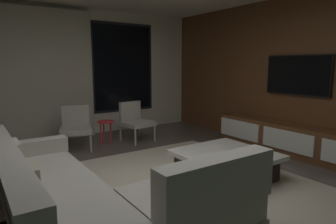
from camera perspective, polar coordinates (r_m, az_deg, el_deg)
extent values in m
plane|color=#564C44|center=(3.57, -1.43, -16.26)|extent=(9.20, 9.20, 0.00)
cube|color=silver|center=(6.61, -19.16, 7.09)|extent=(6.60, 0.12, 2.70)
cube|color=black|center=(7.00, -8.65, 8.40)|extent=(1.52, 0.02, 2.02)
cube|color=black|center=(6.99, -8.60, 8.40)|extent=(1.40, 0.03, 1.90)
cube|color=#BCB5A3|center=(6.31, -23.54, 6.31)|extent=(2.10, 0.12, 2.60)
cube|color=brown|center=(5.52, 26.40, 6.33)|extent=(0.12, 7.80, 2.70)
cube|color=beige|center=(3.68, 4.20, -15.37)|extent=(3.20, 3.80, 0.01)
cube|color=gray|center=(3.16, -20.98, -18.67)|extent=(0.90, 2.50, 0.18)
cube|color=#B2ADA3|center=(3.07, -21.22, -15.19)|extent=(0.86, 2.42, 0.24)
cube|color=#B2ADA3|center=(2.90, -28.42, -10.30)|extent=(0.20, 2.50, 0.40)
cube|color=#B2ADA3|center=(4.07, -25.16, -6.27)|extent=(0.90, 0.20, 0.18)
cube|color=#B2ADA3|center=(2.78, 4.08, -17.15)|extent=(1.07, 0.86, 0.24)
cube|color=#B2ADA3|center=(2.41, 9.48, -13.20)|extent=(1.10, 0.20, 0.40)
cube|color=beige|center=(3.45, -27.38, -7.92)|extent=(0.10, 0.36, 0.36)
cube|color=#B2A893|center=(2.65, -24.99, -12.81)|extent=(0.10, 0.36, 0.36)
cube|color=black|center=(4.16, 10.97, -10.41)|extent=(1.00, 1.00, 0.30)
cube|color=white|center=(4.10, 11.05, -8.04)|extent=(1.16, 1.16, 0.06)
cube|color=#9C4CCF|center=(4.10, 14.02, -7.47)|extent=(0.23, 0.15, 0.03)
cube|color=#7C9459|center=(4.07, 14.23, -7.12)|extent=(0.27, 0.20, 0.03)
cylinder|color=#B2ADA0|center=(5.95, -2.59, -3.97)|extent=(0.04, 0.04, 0.36)
cylinder|color=#B2ADA0|center=(5.66, -6.30, -4.70)|extent=(0.04, 0.04, 0.36)
cylinder|color=#B2ADA0|center=(6.33, -5.52, -3.20)|extent=(0.04, 0.04, 0.36)
cylinder|color=#B2ADA0|center=(6.06, -9.13, -3.84)|extent=(0.04, 0.04, 0.36)
cube|color=#B2ADA3|center=(5.96, -5.92, -2.22)|extent=(0.62, 0.63, 0.08)
cube|color=#B2ADA3|center=(6.11, -7.31, 0.23)|extent=(0.49, 0.15, 0.38)
cylinder|color=#B2ADA0|center=(5.38, -14.64, -5.69)|extent=(0.04, 0.04, 0.36)
cylinder|color=#B2ADA0|center=(5.39, -19.77, -5.91)|extent=(0.04, 0.04, 0.36)
cylinder|color=#B2ADA0|center=(5.87, -14.83, -4.46)|extent=(0.04, 0.04, 0.36)
cylinder|color=#B2ADA0|center=(5.87, -19.52, -4.67)|extent=(0.04, 0.04, 0.36)
cube|color=#B2ADA3|center=(5.58, -17.28, -3.37)|extent=(0.68, 0.70, 0.08)
cube|color=#B2ADA3|center=(5.77, -17.37, -0.64)|extent=(0.49, 0.22, 0.38)
cylinder|color=red|center=(5.79, -12.77, -4.05)|extent=(0.03, 0.03, 0.46)
cylinder|color=red|center=(5.87, -10.96, -3.82)|extent=(0.03, 0.03, 0.46)
cylinder|color=red|center=(5.92, -12.23, -3.75)|extent=(0.03, 0.03, 0.46)
cylinder|color=red|center=(5.78, -11.93, -1.83)|extent=(0.32, 0.32, 0.02)
cube|color=brown|center=(5.48, 23.23, -5.02)|extent=(0.44, 3.10, 0.52)
cube|color=white|center=(5.28, 21.89, -5.15)|extent=(0.02, 0.93, 0.33)
cube|color=white|center=(5.90, 13.45, -3.27)|extent=(0.02, 0.93, 0.33)
cube|color=#4F78CE|center=(5.20, 28.40, -7.90)|extent=(0.03, 0.04, 0.16)
cube|color=black|center=(5.56, 23.61, 6.53)|extent=(0.04, 1.18, 0.68)
cube|color=black|center=(5.56, 23.59, 6.53)|extent=(0.05, 1.14, 0.64)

